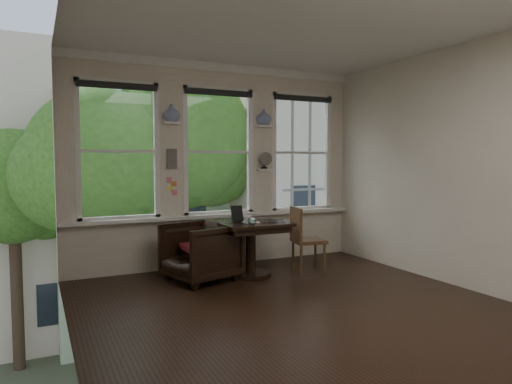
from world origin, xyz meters
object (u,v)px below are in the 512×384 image
armchair_left (201,252)px  mug (248,220)px  side_chair_right (309,240)px  laptop (272,221)px  table (251,249)px

armchair_left → mug: size_ratio=7.57×
mug → armchair_left: bearing=157.8°
side_chair_right → laptop: (-0.58, -0.01, 0.30)m
mug → table: bearing=53.4°
armchair_left → mug: 0.74m
laptop → side_chair_right: bearing=22.0°
side_chair_right → laptop: bearing=102.6°
armchair_left → side_chair_right: 1.53m
side_chair_right → laptop: side_chair_right is taller
table → armchair_left: size_ratio=1.07×
table → mug: 0.47m
side_chair_right → mug: size_ratio=8.25×
table → mug: (-0.12, -0.16, 0.43)m
table → laptop: bearing=-36.4°
side_chair_right → mug: side_chair_right is taller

